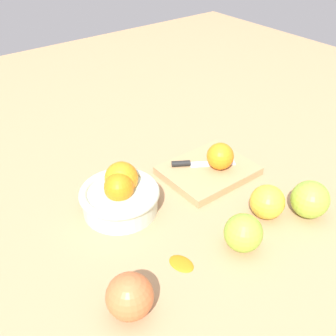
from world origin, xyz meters
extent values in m
plane|color=tan|center=(0.00, 0.00, 0.00)|extent=(2.40, 2.40, 0.00)
cylinder|color=beige|center=(-0.13, 0.07, 0.02)|extent=(0.16, 0.16, 0.05)
torus|color=beige|center=(-0.13, 0.07, 0.05)|extent=(0.17, 0.17, 0.02)
sphere|color=orange|center=(-0.11, 0.09, 0.06)|extent=(0.07, 0.07, 0.07)
sphere|color=orange|center=(-0.13, 0.07, 0.06)|extent=(0.06, 0.06, 0.06)
cube|color=tan|center=(0.11, 0.05, 0.01)|extent=(0.21, 0.17, 0.02)
sphere|color=orange|center=(0.13, 0.04, 0.05)|extent=(0.06, 0.06, 0.06)
cube|color=silver|center=(0.13, 0.06, 0.02)|extent=(0.10, 0.07, 0.00)
cylinder|color=black|center=(0.06, 0.10, 0.03)|extent=(0.05, 0.04, 0.01)
sphere|color=#8EB738|center=(0.18, -0.18, 0.04)|extent=(0.08, 0.08, 0.08)
sphere|color=#8EB738|center=(0.00, -0.17, 0.04)|extent=(0.07, 0.07, 0.07)
sphere|color=#CC6638|center=(-0.25, -0.16, 0.04)|extent=(0.08, 0.08, 0.08)
sphere|color=gold|center=(0.11, -0.13, 0.04)|extent=(0.07, 0.07, 0.07)
ellipsoid|color=orange|center=(-0.12, -0.13, 0.00)|extent=(0.05, 0.06, 0.01)
camera|label=1|loc=(-0.45, -0.52, 0.57)|focal=43.32mm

